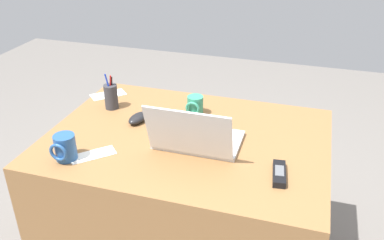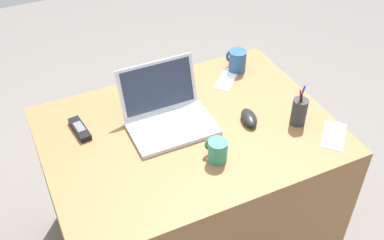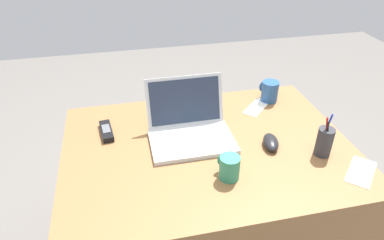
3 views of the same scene
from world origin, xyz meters
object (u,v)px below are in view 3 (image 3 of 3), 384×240
object	(u,v)px
coffee_mug_tall	(229,167)
cordless_phone	(106,131)
computer_mouse	(271,142)
coffee_mug_white	(269,91)
pen_holder	(324,141)
laptop	(190,128)

from	to	relation	value
coffee_mug_tall	cordless_phone	world-z (taller)	coffee_mug_tall
computer_mouse	coffee_mug_tall	bearing A→B (deg)	-133.72
cordless_phone	computer_mouse	bearing A→B (deg)	-19.97
coffee_mug_white	cordless_phone	world-z (taller)	coffee_mug_white
computer_mouse	cordless_phone	distance (m)	0.67
coffee_mug_tall	pen_holder	xyz separation A→B (m)	(0.39, 0.05, 0.01)
laptop	coffee_mug_tall	world-z (taller)	laptop
computer_mouse	pen_holder	xyz separation A→B (m)	(0.17, -0.09, 0.04)
coffee_mug_white	cordless_phone	xyz separation A→B (m)	(-0.77, -0.12, -0.04)
computer_mouse	coffee_mug_tall	world-z (taller)	coffee_mug_tall
coffee_mug_white	pen_holder	bearing A→B (deg)	-85.79
cordless_phone	pen_holder	size ratio (longest dim) A/B	0.85
coffee_mug_white	coffee_mug_tall	distance (m)	0.60
laptop	cordless_phone	distance (m)	0.35
laptop	computer_mouse	distance (m)	0.33
laptop	computer_mouse	xyz separation A→B (m)	(0.30, -0.13, -0.03)
computer_mouse	pen_holder	distance (m)	0.20
laptop	coffee_mug_white	xyz separation A→B (m)	(0.44, 0.22, 0.01)
laptop	cordless_phone	bearing A→B (deg)	163.31
computer_mouse	coffee_mug_white	xyz separation A→B (m)	(0.14, 0.35, 0.03)
pen_holder	coffee_mug_white	bearing A→B (deg)	94.21
pen_holder	laptop	bearing A→B (deg)	154.96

